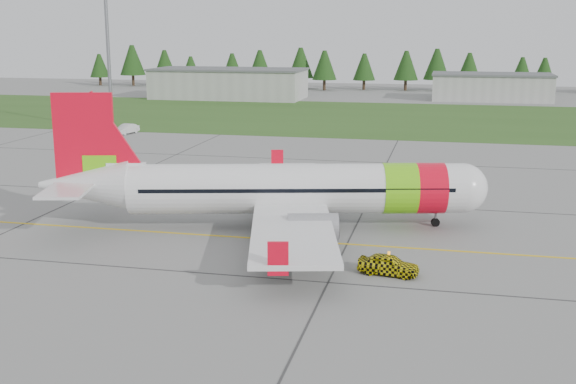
# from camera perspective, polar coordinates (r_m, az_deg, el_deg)

# --- Properties ---
(ground) EXTENTS (320.00, 320.00, 0.00)m
(ground) POSITION_cam_1_polar(r_m,az_deg,el_deg) (45.54, -9.39, -6.15)
(ground) COLOR gray
(ground) RESTS_ON ground
(aircraft) EXTENTS (33.03, 31.03, 10.15)m
(aircraft) POSITION_cam_1_polar(r_m,az_deg,el_deg) (53.90, -0.17, 0.23)
(aircraft) COLOR silver
(aircraft) RESTS_ON ground
(follow_me_car) EXTENTS (1.48, 1.68, 3.73)m
(follow_me_car) POSITION_cam_1_polar(r_m,az_deg,el_deg) (44.13, 8.00, -4.17)
(follow_me_car) COLOR yellow
(follow_me_car) RESTS_ON ground
(service_van) EXTENTS (1.77, 1.71, 4.27)m
(service_van) POSITION_cam_1_polar(r_m,az_deg,el_deg) (105.57, -12.69, 5.65)
(service_van) COLOR silver
(service_van) RESTS_ON ground
(grass_strip) EXTENTS (320.00, 50.00, 0.03)m
(grass_strip) POSITION_cam_1_polar(r_m,az_deg,el_deg) (123.84, 4.87, 5.93)
(grass_strip) COLOR #30561E
(grass_strip) RESTS_ON ground
(taxi_guideline) EXTENTS (120.00, 0.25, 0.02)m
(taxi_guideline) POSITION_cam_1_polar(r_m,az_deg,el_deg) (52.68, -6.16, -3.42)
(taxi_guideline) COLOR gold
(taxi_guideline) RESTS_ON ground
(hangar_west) EXTENTS (32.00, 14.00, 6.00)m
(hangar_west) POSITION_cam_1_polar(r_m,az_deg,el_deg) (157.33, -4.69, 8.48)
(hangar_west) COLOR #A8A8A3
(hangar_west) RESTS_ON ground
(hangar_east) EXTENTS (24.00, 12.00, 5.20)m
(hangar_east) POSITION_cam_1_polar(r_m,az_deg,el_deg) (158.56, 15.77, 7.93)
(hangar_east) COLOR #A8A8A3
(hangar_east) RESTS_ON ground
(floodlight_mast) EXTENTS (0.50, 0.50, 20.00)m
(floodlight_mast) POSITION_cam_1_polar(r_m,az_deg,el_deg) (109.31, -13.98, 9.96)
(floodlight_mast) COLOR slate
(floodlight_mast) RESTS_ON ground
(treeline) EXTENTS (160.00, 8.00, 10.00)m
(treeline) POSITION_cam_1_polar(r_m,az_deg,el_deg) (178.89, 7.37, 9.57)
(treeline) COLOR #1C3F14
(treeline) RESTS_ON ground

